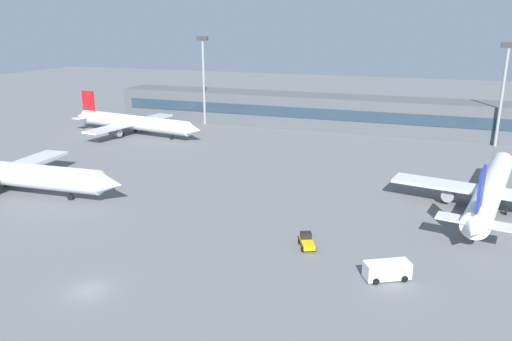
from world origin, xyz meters
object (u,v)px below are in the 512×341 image
(airplane_mid, at_px, (491,188))
(floodlight_tower_west, at_px, (203,74))
(airplane_near, at_px, (3,173))
(airplane_far, at_px, (135,123))
(service_van_white, at_px, (387,270))
(floodlight_tower_east, at_px, (503,87))
(baggage_tug_yellow, at_px, (307,241))

(airplane_mid, height_order, floodlight_tower_west, floodlight_tower_west)
(airplane_near, height_order, floodlight_tower_west, floodlight_tower_west)
(airplane_near, relative_size, airplane_far, 1.10)
(airplane_near, relative_size, service_van_white, 8.37)
(floodlight_tower_west, xyz_separation_m, floodlight_tower_east, (76.45, -1.11, -0.36))
(airplane_near, bearing_deg, airplane_far, 95.89)
(baggage_tug_yellow, height_order, service_van_white, service_van_white)
(airplane_near, xyz_separation_m, airplane_mid, (77.78, 20.46, -0.26))
(airplane_near, height_order, floodlight_tower_east, floodlight_tower_east)
(airplane_near, height_order, baggage_tug_yellow, airplane_near)
(airplane_far, height_order, service_van_white, airplane_far)
(airplane_far, bearing_deg, service_van_white, -38.95)
(floodlight_tower_east, bearing_deg, baggage_tug_yellow, -112.45)
(airplane_mid, bearing_deg, airplane_near, -165.26)
(service_van_white, bearing_deg, baggage_tug_yellow, 154.29)
(baggage_tug_yellow, relative_size, floodlight_tower_west, 0.16)
(airplane_near, distance_m, floodlight_tower_east, 106.00)
(baggage_tug_yellow, distance_m, service_van_white, 11.85)
(airplane_near, bearing_deg, floodlight_tower_east, 38.40)
(airplane_mid, height_order, floodlight_tower_east, floodlight_tower_east)
(airplane_far, bearing_deg, floodlight_tower_east, 11.50)
(airplane_mid, relative_size, airplane_far, 1.01)
(service_van_white, distance_m, floodlight_tower_west, 96.30)
(service_van_white, xyz_separation_m, floodlight_tower_west, (-58.60, 75.28, 13.18))
(service_van_white, bearing_deg, airplane_far, 141.05)
(airplane_near, xyz_separation_m, service_van_white, (64.81, -8.65, -2.36))
(floodlight_tower_east, bearing_deg, service_van_white, -103.53)
(airplane_mid, bearing_deg, baggage_tug_yellow, -134.61)
(baggage_tug_yellow, distance_m, floodlight_tower_east, 75.84)
(baggage_tug_yellow, bearing_deg, airplane_mid, 45.39)
(airplane_near, bearing_deg, service_van_white, -7.60)
(airplane_mid, distance_m, floodlight_tower_west, 85.89)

